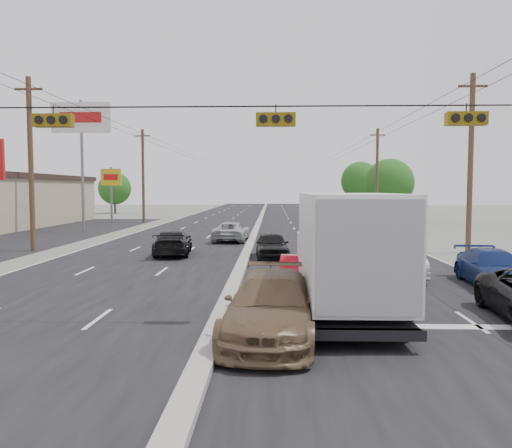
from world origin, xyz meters
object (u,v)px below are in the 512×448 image
(tree_right_far, at_px, (360,181))
(queue_car_a, at_px, (272,245))
(queue_car_c, at_px, (348,240))
(utility_pole_right_c, at_px, (377,175))
(pole_sign_billboard, at_px, (81,126))
(queue_car_d, at_px, (493,268))
(pole_sign_far, at_px, (111,182))
(box_truck, at_px, (347,254))
(oncoming_near, at_px, (173,243))
(utility_pole_right_b, at_px, (471,162))
(tan_sedan, at_px, (272,307))
(tree_left_far, at_px, (115,188))
(red_sedan, at_px, (300,276))
(utility_pole_left_c, at_px, (143,175))
(queue_car_b, at_px, (400,260))
(oncoming_far, at_px, (232,232))
(utility_pole_left_b, at_px, (31,163))
(tree_right_mid, at_px, (390,183))

(tree_right_far, distance_m, queue_car_a, 59.71)
(queue_car_c, bearing_deg, utility_pole_right_c, 78.24)
(pole_sign_billboard, relative_size, queue_car_d, 2.40)
(utility_pole_right_c, xyz_separation_m, queue_car_a, (-11.10, -27.74, -4.42))
(pole_sign_far, bearing_deg, box_truck, -63.72)
(pole_sign_billboard, height_order, oncoming_near, pole_sign_billboard)
(utility_pole_right_b, relative_size, tan_sedan, 1.91)
(queue_car_d, bearing_deg, tree_left_far, 124.07)
(tree_right_far, height_order, red_sedan, tree_right_far)
(queue_car_d, bearing_deg, pole_sign_billboard, 140.68)
(utility_pole_left_c, xyz_separation_m, tan_sedan, (13.90, -41.51, -4.35))
(queue_car_c, bearing_deg, oncoming_near, -164.00)
(tree_right_far, bearing_deg, queue_car_d, -95.64)
(utility_pole_right_c, bearing_deg, oncoming_near, -121.91)
(box_truck, relative_size, red_sedan, 1.78)
(utility_pole_left_c, xyz_separation_m, red_sedan, (14.86, -36.45, -4.47))
(tree_right_far, relative_size, box_truck, 1.18)
(utility_pole_left_c, relative_size, queue_car_a, 2.47)
(tan_sedan, bearing_deg, box_truck, 48.54)
(pole_sign_far, relative_size, tan_sedan, 1.15)
(queue_car_b, relative_size, oncoming_near, 0.90)
(queue_car_b, bearing_deg, oncoming_far, 124.83)
(tan_sedan, height_order, queue_car_a, tan_sedan)
(box_truck, bearing_deg, queue_car_c, 80.87)
(red_sedan, relative_size, queue_car_c, 0.81)
(queue_car_b, bearing_deg, pole_sign_billboard, 139.74)
(box_truck, distance_m, queue_car_b, 7.47)
(tan_sedan, bearing_deg, red_sedan, 84.07)
(pole_sign_far, bearing_deg, utility_pole_left_b, -82.03)
(utility_pole_left_c, height_order, tree_left_far, utility_pole_left_c)
(utility_pole_left_b, xyz_separation_m, red_sedan, (14.86, -11.45, -4.47))
(utility_pole_right_b, relative_size, red_sedan, 2.58)
(utility_pole_left_c, distance_m, queue_car_c, 30.79)
(tree_right_mid, distance_m, queue_car_a, 35.64)
(pole_sign_far, xyz_separation_m, tree_right_far, (32.00, 30.00, 0.55))
(box_truck, relative_size, queue_car_d, 1.50)
(queue_car_a, bearing_deg, utility_pole_right_b, 10.67)
(box_truck, distance_m, tan_sedan, 3.08)
(tree_right_far, xyz_separation_m, queue_car_a, (-14.60, -57.74, -4.27))
(queue_car_a, height_order, queue_car_c, queue_car_a)
(utility_pole_right_b, xyz_separation_m, queue_car_a, (-11.10, -2.74, -4.42))
(utility_pole_left_c, relative_size, queue_car_c, 2.08)
(utility_pole_right_b, height_order, tan_sedan, utility_pole_right_b)
(queue_car_b, distance_m, oncoming_far, 15.92)
(tree_left_far, relative_size, queue_car_c, 1.27)
(tree_left_far, xyz_separation_m, red_sedan, (24.36, -56.45, -3.08))
(oncoming_near, bearing_deg, pole_sign_far, -71.82)
(pole_sign_billboard, bearing_deg, oncoming_near, -54.12)
(pole_sign_far, distance_m, red_sedan, 40.98)
(queue_car_a, distance_m, oncoming_far, 9.05)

